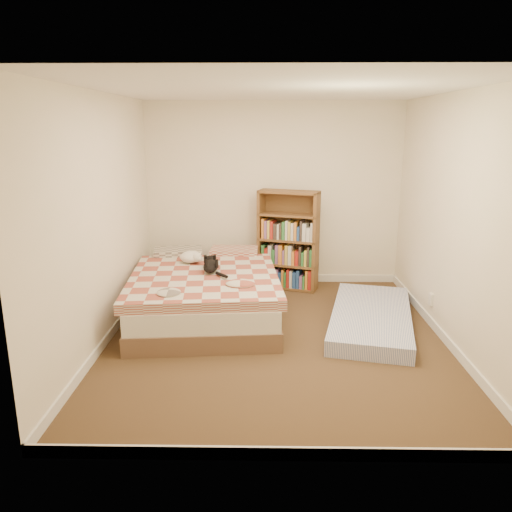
{
  "coord_description": "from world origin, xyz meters",
  "views": [
    {
      "loc": [
        -0.13,
        -4.88,
        2.17
      ],
      "look_at": [
        -0.21,
        0.3,
        0.82
      ],
      "focal_mm": 35.0,
      "sensor_mm": 36.0,
      "label": 1
    }
  ],
  "objects_px": {
    "white_dog": "(191,257)",
    "black_cat": "(211,265)",
    "bed": "(206,292)",
    "bookshelf": "(288,252)",
    "floor_mattress": "(371,318)"
  },
  "relations": [
    {
      "from": "white_dog",
      "to": "black_cat",
      "type": "bearing_deg",
      "value": -52.57
    },
    {
      "from": "black_cat",
      "to": "bed",
      "type": "bearing_deg",
      "value": 151.17
    },
    {
      "from": "black_cat",
      "to": "white_dog",
      "type": "height_order",
      "value": "black_cat"
    },
    {
      "from": "bookshelf",
      "to": "black_cat",
      "type": "height_order",
      "value": "bookshelf"
    },
    {
      "from": "bed",
      "to": "black_cat",
      "type": "xyz_separation_m",
      "value": [
        0.08,
        -0.03,
        0.33
      ]
    },
    {
      "from": "bed",
      "to": "bookshelf",
      "type": "bearing_deg",
      "value": 39.91
    },
    {
      "from": "bookshelf",
      "to": "black_cat",
      "type": "bearing_deg",
      "value": -113.47
    },
    {
      "from": "white_dog",
      "to": "bed",
      "type": "bearing_deg",
      "value": -59.3
    },
    {
      "from": "bookshelf",
      "to": "black_cat",
      "type": "distance_m",
      "value": 1.4
    },
    {
      "from": "floor_mattress",
      "to": "black_cat",
      "type": "xyz_separation_m",
      "value": [
        -1.82,
        0.31,
        0.52
      ]
    },
    {
      "from": "bed",
      "to": "floor_mattress",
      "type": "distance_m",
      "value": 1.93
    },
    {
      "from": "bed",
      "to": "bookshelf",
      "type": "relative_size",
      "value": 1.76
    },
    {
      "from": "bookshelf",
      "to": "floor_mattress",
      "type": "xyz_separation_m",
      "value": [
        0.88,
        -1.35,
        -0.43
      ]
    },
    {
      "from": "black_cat",
      "to": "white_dog",
      "type": "relative_size",
      "value": 2.16
    },
    {
      "from": "bed",
      "to": "white_dog",
      "type": "bearing_deg",
      "value": 116.8
    }
  ]
}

